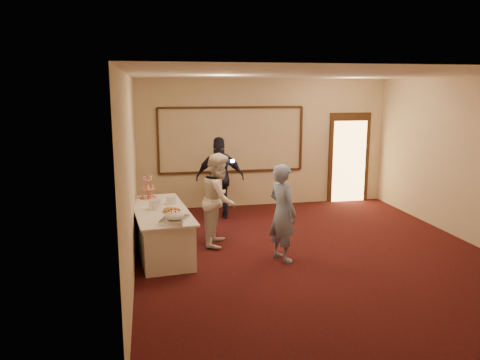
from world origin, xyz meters
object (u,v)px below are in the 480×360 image
cupcake_stand (148,189)px  man (282,213)px  pavlova_tray (174,217)px  buffet_table (161,231)px  woman (219,199)px  plate_stack_b (171,200)px  tart (170,211)px  guest (220,178)px  plate_stack_a (155,205)px

cupcake_stand → man: 2.67m
pavlova_tray → buffet_table: bearing=102.5°
buffet_table → woman: bearing=13.1°
pavlova_tray → woman: 1.39m
buffet_table → cupcake_stand: bearing=103.2°
buffet_table → woman: woman is taller
woman → buffet_table: bearing=120.9°
plate_stack_b → woman: size_ratio=0.10×
plate_stack_b → buffet_table: bearing=-124.2°
tart → guest: bearing=62.0°
pavlova_tray → guest: 3.03m
pavlova_tray → plate_stack_a: 0.88m
plate_stack_b → man: 2.03m
cupcake_stand → plate_stack_b: 0.69m
plate_stack_a → woman: bearing=12.6°
pavlova_tray → man: size_ratio=0.36×
plate_stack_a → guest: bearing=54.2°
buffet_table → plate_stack_b: plate_stack_b is taller
buffet_table → man: bearing=-21.4°
plate_stack_b → man: bearing=-31.0°
plate_stack_b → man: (1.74, -1.04, -0.04)m
buffet_table → woman: size_ratio=1.41×
buffet_table → plate_stack_b: (0.19, 0.28, 0.45)m
plate_stack_a → man: 2.16m
plate_stack_a → plate_stack_b: bearing=45.9°
pavlova_tray → tart: pavlova_tray is taller
cupcake_stand → plate_stack_b: size_ratio=2.76×
guest → pavlova_tray: bearing=75.1°
cupcake_stand → woman: 1.39m
plate_stack_b → woman: woman is taller
plate_stack_b → guest: bearing=55.9°
plate_stack_a → guest: size_ratio=0.11×
man → guest: bearing=-10.6°
plate_stack_a → man: (2.03, -0.75, -0.05)m
plate_stack_b → woman: bearing=-2.6°
woman → cupcake_stand: bearing=82.3°
buffet_table → plate_stack_b: bearing=55.8°
buffet_table → cupcake_stand: 1.02m
plate_stack_b → tart: bearing=-94.0°
plate_stack_a → guest: 2.43m
cupcake_stand → guest: (1.53, 1.12, -0.05)m
man → guest: size_ratio=0.91×
tart → plate_stack_b: bearing=86.0°
buffet_table → plate_stack_a: bearing=-173.7°
buffet_table → tart: bearing=-57.3°
man → pavlova_tray: bearing=69.8°
plate_stack_a → guest: (1.42, 1.97, 0.03)m
cupcake_stand → guest: size_ratio=0.27×
pavlova_tray → plate_stack_b: 1.13m
pavlova_tray → man: bearing=2.9°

